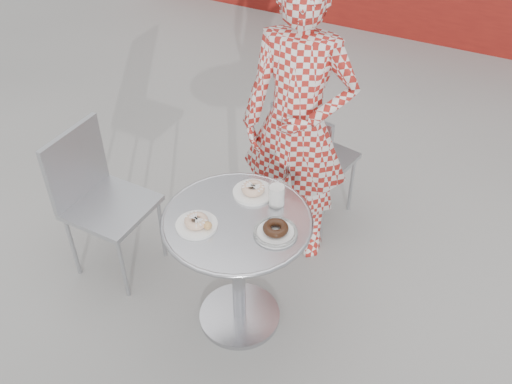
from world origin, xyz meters
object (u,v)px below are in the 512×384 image
at_px(chair_left, 115,230).
at_px(plate_near, 197,223).
at_px(bistro_table, 238,246).
at_px(plate_far, 253,190).
at_px(chair_far, 313,182).
at_px(plate_checker, 276,231).
at_px(seated_person, 298,125).
at_px(milk_cup, 277,195).

height_order(chair_left, plate_near, chair_left).
relative_size(bistro_table, plate_near, 3.74).
bearing_deg(plate_far, chair_far, 87.30).
bearing_deg(plate_checker, chair_far, 100.73).
height_order(chair_far, chair_left, chair_left).
bearing_deg(plate_far, plate_checker, -43.20).
relative_size(chair_far, chair_left, 0.97).
distance_m(chair_far, plate_checker, 1.02).
xyz_separation_m(bistro_table, plate_checker, (0.19, -0.00, 0.18)).
bearing_deg(seated_person, plate_near, -106.54).
xyz_separation_m(seated_person, plate_near, (-0.13, -0.75, -0.10)).
relative_size(chair_far, plate_near, 4.42).
height_order(chair_left, plate_checker, chair_left).
height_order(seated_person, plate_far, seated_person).
xyz_separation_m(bistro_table, chair_far, (0.02, 0.90, -0.27)).
distance_m(bistro_table, plate_checker, 0.26).
relative_size(bistro_table, milk_cup, 5.71).
distance_m(seated_person, milk_cup, 0.49).
relative_size(seated_person, plate_near, 8.73).
bearing_deg(plate_far, chair_left, -168.54).
relative_size(plate_far, milk_cup, 1.57).
xyz_separation_m(seated_person, plate_checker, (0.18, -0.64, -0.10)).
height_order(bistro_table, seated_person, seated_person).
bearing_deg(chair_far, milk_cup, 108.16).
bearing_deg(seated_person, chair_left, -148.54).
distance_m(seated_person, plate_far, 0.46).
bearing_deg(milk_cup, seated_person, 102.75).
bearing_deg(plate_near, plate_checker, 19.29).
bearing_deg(milk_cup, plate_near, -130.25).
height_order(plate_far, plate_checker, plate_checker).
bearing_deg(bistro_table, plate_far, 95.08).
relative_size(seated_person, milk_cup, 13.33).
distance_m(bistro_table, chair_left, 0.81).
bearing_deg(plate_near, milk_cup, 49.75).
xyz_separation_m(plate_far, plate_near, (-0.11, -0.30, 0.00)).
xyz_separation_m(bistro_table, seated_person, (0.00, 0.64, 0.28)).
height_order(plate_checker, milk_cup, milk_cup).
bearing_deg(chair_left, seated_person, -50.67).
xyz_separation_m(chair_left, plate_far, (0.75, 0.15, 0.44)).
bearing_deg(milk_cup, plate_far, 171.35).
relative_size(bistro_table, seated_person, 0.43).
relative_size(bistro_table, chair_far, 0.85).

